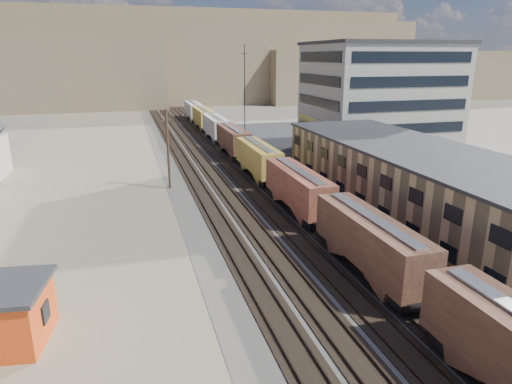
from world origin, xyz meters
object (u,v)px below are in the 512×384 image
object	(u,v)px
freight_train	(244,147)
parked_car_blue	(438,172)
maintenance_shed	(13,313)
utility_pole_north	(168,147)

from	to	relation	value
freight_train	parked_car_blue	bearing A→B (deg)	-29.77
maintenance_shed	parked_car_blue	distance (m)	55.14
freight_train	utility_pole_north	size ratio (longest dim) A/B	11.97
utility_pole_north	parked_car_blue	distance (m)	37.14
freight_train	maintenance_shed	world-z (taller)	freight_train
maintenance_shed	parked_car_blue	size ratio (longest dim) A/B	1.14
utility_pole_north	parked_car_blue	bearing A→B (deg)	-6.35
utility_pole_north	maintenance_shed	distance (m)	32.72
utility_pole_north	parked_car_blue	xyz separation A→B (m)	(36.62, -4.08, -4.62)
freight_train	utility_pole_north	distance (m)	15.95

